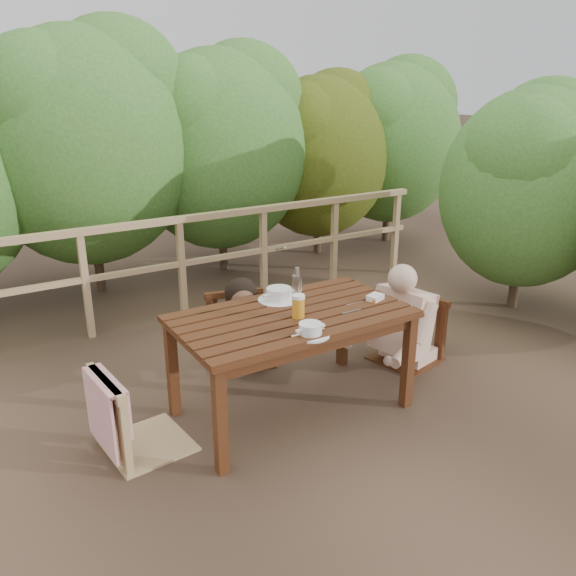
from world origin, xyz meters
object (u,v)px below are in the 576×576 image
table (292,363)px  woman (238,294)px  bottle (297,287)px  soup_far (279,295)px  bread_roll (310,326)px  butter_tub (375,298)px  chair_far (239,303)px  chair_left (141,373)px  diner_right (414,279)px  chair_right (409,304)px  beer_glass (298,307)px  soup_near (310,330)px

table → woman: size_ratio=1.36×
woman → bottle: woman is taller
soup_far → bread_roll: 0.56m
soup_far → bread_roll: soup_far is taller
woman → butter_tub: size_ratio=9.44×
chair_far → soup_far: (0.01, -0.62, 0.27)m
chair_left → diner_right: size_ratio=0.74×
chair_left → chair_right: 2.23m
diner_right → beer_glass: diner_right is taller
chair_right → diner_right: 0.22m
bottle → butter_tub: size_ratio=2.30×
bread_roll → chair_right: bearing=19.8°
chair_far → butter_tub: (0.58, -0.99, 0.24)m
chair_right → bottle: 1.17m
chair_far → diner_right: 1.42m
table → chair_left: bearing=173.4°
chair_right → soup_far: 1.20m
beer_glass → bottle: bearing=59.8°
chair_right → woman: (-1.17, 0.74, 0.08)m
chair_far → diner_right: (1.20, -0.72, 0.20)m
woman → bread_roll: 1.21m
chair_right → soup_near: size_ratio=4.06×
table → soup_near: bearing=-103.0°
chair_right → butter_tub: 0.69m
bread_roll → soup_near: bearing=-121.0°
table → chair_far: (0.05, 0.89, 0.14)m
chair_right → soup_far: (-1.16, 0.10, 0.28)m
table → beer_glass: beer_glass is taller
diner_right → bottle: 1.15m
bottle → bread_roll: bearing=-111.8°
butter_tub → chair_left: bearing=153.7°
butter_tub → bread_roll: bearing=176.7°
table → soup_far: size_ratio=5.21×
chair_far → chair_right: (1.17, -0.72, -0.01)m
bread_roll → bottle: bearing=68.2°
table → chair_left: size_ratio=1.50×
diner_right → bottle: bearing=80.1°
chair_left → beer_glass: 1.07m
bottle → diner_right: bearing=2.4°
soup_near → bread_roll: soup_near is taller
woman → bread_roll: (-0.10, -1.20, 0.18)m
chair_right → woman: 1.39m
diner_right → soup_near: bearing=98.6°
soup_near → soup_far: 0.62m
diner_right → bottle: (-1.14, -0.05, 0.16)m
soup_far → chair_right: bearing=-4.8°
bottle → woman: bearing=94.9°
woman → diner_right: size_ratio=0.81×
chair_far → soup_near: 1.26m
chair_far → woman: (0.00, 0.02, 0.07)m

